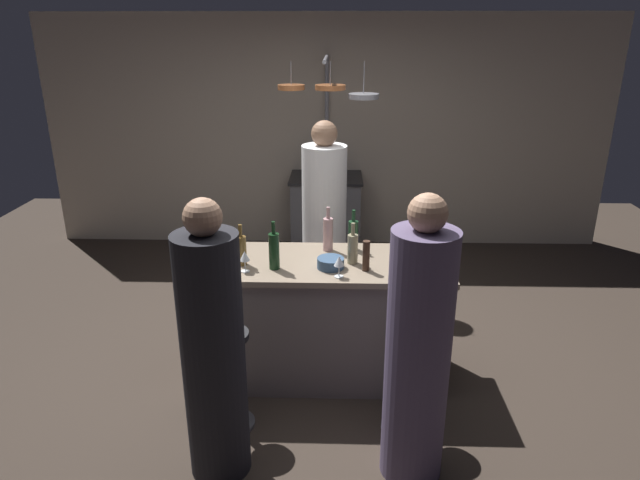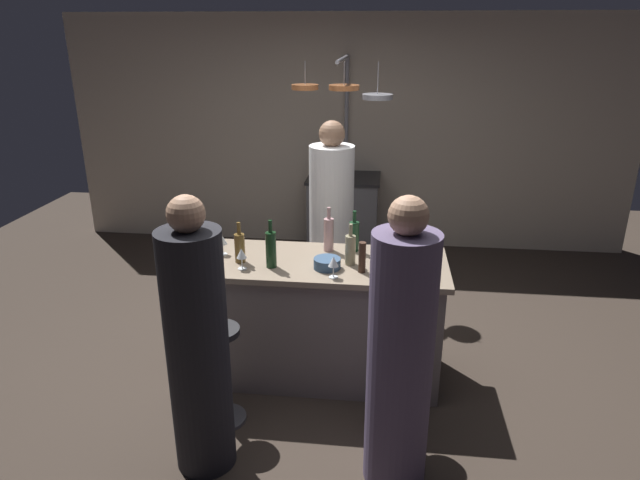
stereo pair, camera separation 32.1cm
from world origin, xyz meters
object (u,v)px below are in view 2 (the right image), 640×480
chef (331,232)px  wine_bottle_amber (240,247)px  wine_glass_near_right_guest (242,254)px  bar_stool_right (395,382)px  wine_glass_by_chef (222,241)px  wine_bottle_red (271,249)px  wine_bottle_green (354,236)px  wine_bottle_white (350,249)px  mixing_bowl_blue (327,263)px  pepper_mill (362,257)px  bar_stool_left (222,371)px  guest_right (400,358)px  stove_range (343,215)px  wine_glass_near_left_guest (333,263)px  wine_bottle_rose (329,234)px  mixing_bowl_wooden (204,259)px  guest_left (198,349)px

chef → wine_bottle_amber: size_ratio=6.05×
wine_glass_near_right_guest → bar_stool_right: bearing=-22.1°
wine_glass_by_chef → wine_glass_near_right_guest: (0.20, -0.24, 0.00)m
wine_bottle_red → wine_bottle_green: (0.54, 0.36, -0.02)m
wine_bottle_white → mixing_bowl_blue: 0.19m
wine_glass_by_chef → mixing_bowl_blue: size_ratio=0.80×
chef → wine_bottle_amber: (-0.54, -0.93, 0.20)m
pepper_mill → bar_stool_left: bearing=-151.4°
wine_glass_by_chef → guest_right: bearing=-39.2°
stove_range → bar_stool_right: (0.55, -3.07, -0.07)m
wine_glass_near_left_guest → wine_bottle_white: bearing=68.5°
wine_bottle_rose → mixing_bowl_wooden: (-0.82, -0.36, -0.09)m
bar_stool_right → wine_bottle_white: size_ratio=2.34×
chef → mixing_bowl_blue: 0.98m
wine_bottle_amber → wine_bottle_green: size_ratio=0.95×
guest_left → wine_glass_near_left_guest: 1.02m
chef → bar_stool_right: bearing=-69.8°
bar_stool_right → mixing_bowl_wooden: 1.50m
wine_bottle_green → wine_glass_by_chef: bearing=-168.6°
stove_range → mixing_bowl_blue: 2.61m
chef → wine_glass_near_left_guest: 1.14m
bar_stool_right → wine_bottle_rose: wine_bottle_rose is taller
chef → guest_right: chef is taller
wine_bottle_green → wine_glass_near_right_guest: bearing=-149.7°
chef → wine_bottle_rose: chef is taller
bar_stool_right → wine_bottle_rose: bearing=121.1°
wine_bottle_white → mixing_bowl_wooden: bearing=-172.8°
wine_glass_by_chef → wine_bottle_green: bearing=11.4°
bar_stool_right → wine_glass_near_right_guest: (-1.04, 0.42, 0.63)m
wine_bottle_rose → mixing_bowl_blue: (0.02, -0.32, -0.09)m
guest_right → wine_bottle_red: bearing=135.6°
wine_bottle_red → mixing_bowl_wooden: size_ratio=2.15×
guest_left → pepper_mill: (0.86, 0.84, 0.24)m
guest_right → mixing_bowl_wooden: bearing=148.1°
guest_right → mixing_bowl_wooden: size_ratio=10.80×
chef → wine_bottle_white: size_ratio=6.00×
chef → wine_glass_by_chef: 1.09m
wine_bottle_rose → wine_bottle_white: bearing=-53.9°
wine_bottle_green → wine_glass_near_right_guest: size_ratio=2.07×
stove_range → wine_glass_near_left_guest: (0.14, -2.72, 0.56)m
guest_right → pepper_mill: bearing=106.5°
wine_glass_by_chef → mixing_bowl_blue: 0.78m
wine_glass_near_left_guest → mixing_bowl_blue: size_ratio=0.80×
wine_bottle_rose → wine_glass_by_chef: wine_bottle_rose is taller
chef → wine_bottle_green: 0.69m
stove_range → chef: bearing=-89.5°
wine_bottle_white → wine_bottle_green: bearing=87.7°
bar_stool_left → mixing_bowl_wooden: mixing_bowl_wooden is taller
wine_glass_near_right_guest → mixing_bowl_wooden: bearing=171.2°
guest_left → wine_bottle_green: size_ratio=5.43×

